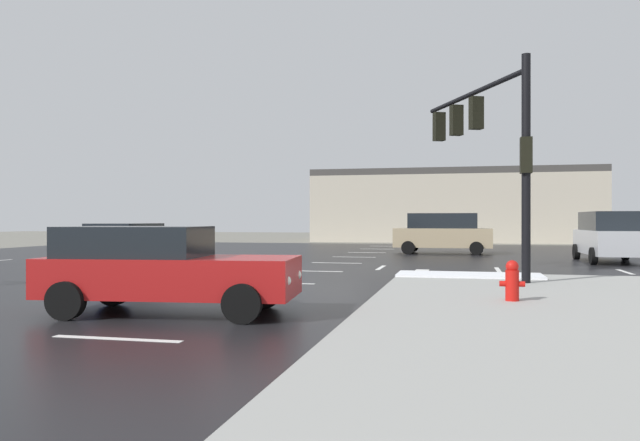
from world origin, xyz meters
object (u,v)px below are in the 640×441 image
suv_tan (443,232)px  suv_silver (610,236)px  traffic_signal_mast (487,134)px  fire_hydrant (512,280)px  sedan_blue (133,245)px  sedan_red (162,268)px

suv_tan → suv_silver: bearing=146.2°
traffic_signal_mast → suv_silver: traffic_signal_mast is taller
fire_hydrant → sedan_blue: sedan_blue is taller
suv_silver → sedan_blue: 18.49m
fire_hydrant → sedan_blue: (-12.12, 6.94, 0.32)m
suv_silver → suv_tan: bearing=53.7°
traffic_signal_mast → fire_hydrant: size_ratio=7.24×
traffic_signal_mast → sedan_blue: (-11.86, 1.40, -3.29)m
traffic_signal_mast → sedan_blue: size_ratio=1.26×
fire_hydrant → sedan_red: 6.68m
suv_tan → sedan_blue: 15.86m
traffic_signal_mast → sedan_red: traffic_signal_mast is taller
traffic_signal_mast → sedan_blue: traffic_signal_mast is taller
sedan_blue → sedan_red: (5.86, -9.26, 0.00)m
suv_tan → sedan_blue: bearing=51.3°
traffic_signal_mast → sedan_red: size_ratio=1.23×
traffic_signal_mast → fire_hydrant: (0.26, -5.54, -3.61)m
sedan_red → sedan_blue: bearing=116.3°
suv_silver → sedan_red: size_ratio=1.04×
suv_silver → sedan_blue: size_ratio=1.07×
traffic_signal_mast → sedan_red: bearing=117.5°
sedan_red → suv_tan: bearing=72.4°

